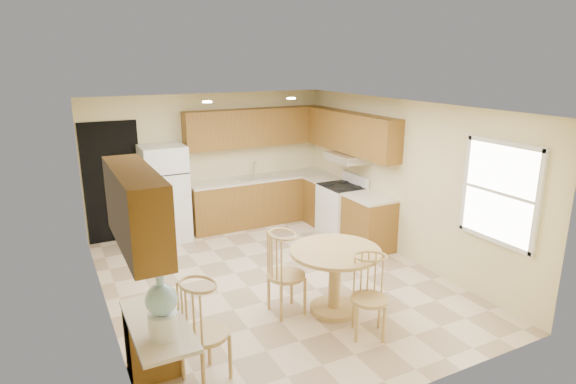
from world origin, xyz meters
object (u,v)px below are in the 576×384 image
chair_table_a (290,268)px  water_crock (162,310)px  dining_table (335,271)px  chair_desk (208,326)px  stove (342,209)px  chair_table_b (375,292)px  refrigerator (165,193)px

chair_table_a → water_crock: bearing=-62.5°
dining_table → chair_desk: 1.97m
stove → chair_table_b: 3.42m
stove → chair_table_a: size_ratio=1.03×
dining_table → stove: bearing=54.8°
chair_table_a → chair_desk: 1.53m
stove → dining_table: 2.81m
chair_desk → chair_table_a: bearing=101.6°
chair_table_a → chair_desk: bearing=-60.4°
stove → chair_table_a: (-2.17, -2.14, 0.18)m
chair_desk → water_crock: (-0.45, -0.19, 0.39)m
refrigerator → dining_table: size_ratio=1.49×
chair_table_b → water_crock: bearing=31.2°
refrigerator → dining_table: bearing=-70.3°
dining_table → water_crock: bearing=-160.0°
stove → water_crock: size_ratio=1.91×
refrigerator → chair_table_a: size_ratio=1.58×
chair_table_b → stove: bearing=-88.5°
stove → dining_table: bearing=-125.2°
dining_table → water_crock: size_ratio=1.97×
stove → dining_table: stove is taller
refrigerator → water_crock: refrigerator is taller
water_crock → refrigerator: bearing=76.4°
chair_table_b → dining_table: bearing=-57.4°
stove → refrigerator: bearing=157.0°
refrigerator → dining_table: (1.26, -3.51, -0.29)m
stove → chair_table_a: stove is taller
stove → chair_table_a: 3.05m
stove → chair_desk: stove is taller
dining_table → chair_table_b: 0.74m
dining_table → chair_table_a: bearing=164.9°
chair_table_b → chair_desk: (-1.91, 0.09, 0.06)m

